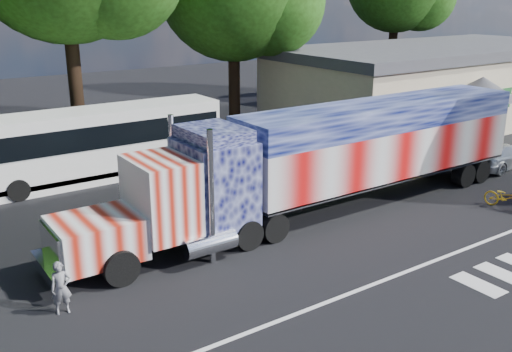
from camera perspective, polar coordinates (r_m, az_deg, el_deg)
ground at (r=19.71m, az=4.98°, el=-7.47°), size 100.00×100.00×0.00m
lane_markings at (r=18.48m, az=16.73°, el=-10.00°), size 30.00×2.67×0.01m
semi_truck at (r=22.72m, az=7.92°, el=2.03°), size 20.88×3.30×4.45m
coach_bus at (r=27.90m, az=-15.00°, el=3.31°), size 11.37×2.65×3.31m
hall_building at (r=40.25m, az=17.53°, el=8.69°), size 22.40×12.80×5.20m
parked_car at (r=31.19m, az=23.29°, el=1.90°), size 4.50×2.05×1.28m
woman at (r=16.64m, az=-18.93°, el=-10.54°), size 0.59×0.43×1.51m
bicycle at (r=25.29m, az=23.75°, el=-2.00°), size 0.90×1.92×0.97m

